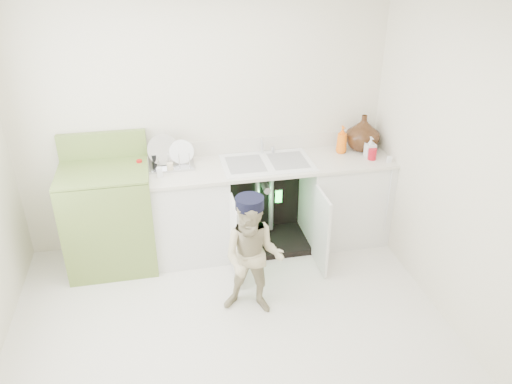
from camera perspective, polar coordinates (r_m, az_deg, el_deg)
ground at (r=4.13m, az=-2.77°, el=-15.74°), size 3.50×3.50×0.00m
room_shell at (r=3.39m, az=-3.24°, el=-0.20°), size 6.00×5.50×1.26m
counter_run at (r=4.91m, az=1.62°, el=-1.04°), size 2.44×1.02×1.25m
avocado_stove at (r=4.79m, az=-16.38°, el=-2.69°), size 0.79×0.65×1.22m
repair_worker at (r=4.01m, az=-0.34°, el=-7.42°), size 0.70×0.89×1.05m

